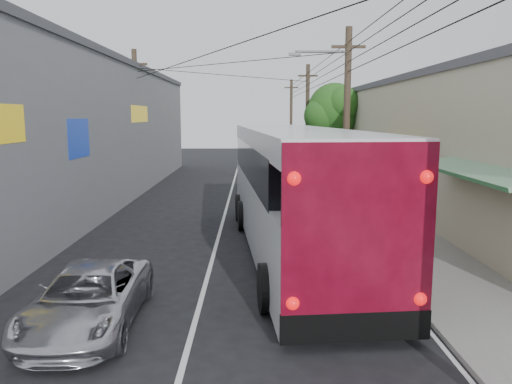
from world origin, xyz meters
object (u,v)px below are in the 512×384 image
at_px(parked_car_mid, 289,171).
at_px(parked_car_far, 283,161).
at_px(jeepney, 88,298).
at_px(pedestrian_near, 337,187).
at_px(pedestrian_far, 412,202).
at_px(parked_suv, 304,190).
at_px(coach_bus, 294,189).

xyz_separation_m(parked_car_mid, parked_car_far, (0.00, 7.31, 0.06)).
bearing_deg(jeepney, parked_car_far, 77.73).
bearing_deg(pedestrian_near, pedestrian_far, 138.18).
bearing_deg(jeepney, parked_car_mid, 74.55).
distance_m(jeepney, parked_car_mid, 24.73).
height_order(parked_car_far, pedestrian_near, pedestrian_near).
relative_size(parked_suv, parked_car_mid, 1.39).
relative_size(pedestrian_near, pedestrian_far, 0.93).
distance_m(coach_bus, parked_suv, 8.79).
distance_m(parked_car_far, pedestrian_near, 17.31).
bearing_deg(pedestrian_near, parked_suv, 11.59).
height_order(jeepney, pedestrian_near, pedestrian_near).
relative_size(parked_car_far, pedestrian_near, 2.56).
height_order(parked_car_mid, pedestrian_far, pedestrian_far).
xyz_separation_m(parked_suv, pedestrian_near, (1.60, -0.30, 0.18)).
xyz_separation_m(coach_bus, jeepney, (-4.76, -5.76, -1.45)).
distance_m(parked_car_mid, pedestrian_near, 10.06).
bearing_deg(parked_car_mid, parked_suv, -93.17).
bearing_deg(pedestrian_near, coach_bus, 93.47).
bearing_deg(pedestrian_far, coach_bus, 22.83).
height_order(coach_bus, parked_suv, coach_bus).
bearing_deg(parked_suv, pedestrian_near, -7.72).
distance_m(jeepney, pedestrian_far, 13.67).
height_order(coach_bus, parked_car_far, coach_bus).
height_order(parked_suv, pedestrian_far, pedestrian_far).
xyz_separation_m(coach_bus, pedestrian_near, (2.83, 8.30, -1.13)).
bearing_deg(pedestrian_far, parked_suv, -65.82).
relative_size(coach_bus, parked_suv, 2.70).
xyz_separation_m(pedestrian_near, pedestrian_far, (2.20, -4.54, 0.06)).
bearing_deg(pedestrian_near, jeepney, 83.95).
bearing_deg(parked_car_far, coach_bus, -94.69).
distance_m(jeepney, parked_car_far, 31.87).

